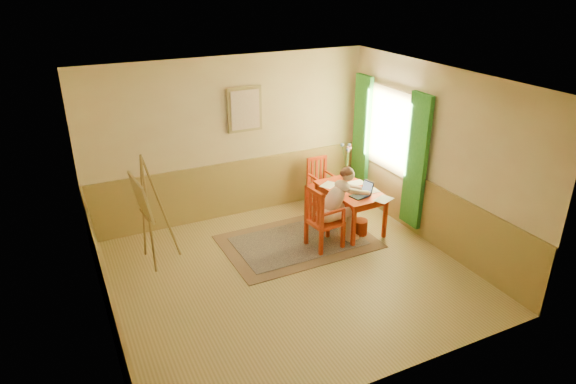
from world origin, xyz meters
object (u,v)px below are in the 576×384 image
figure (338,203)px  chair_left (322,218)px  laptop (362,193)px  table (350,194)px  chair_back (320,183)px  easel (144,201)px

figure → chair_left: bearing=-174.2°
chair_left → laptop: (0.78, 0.09, 0.25)m
figure → laptop: bearing=6.5°
table → chair_left: 0.85m
table → chair_back: bearing=90.7°
figure → easel: easel is taller
figure → table: bearing=38.1°
table → figure: (-0.45, -0.35, 0.07)m
chair_back → laptop: size_ratio=2.32×
figure → chair_back: bearing=72.0°
laptop → figure: bearing=-173.5°
table → easel: bearing=174.0°
table → laptop: 0.33m
chair_back → figure: figure is taller
chair_back → easel: 3.38m
chair_back → easel: (-3.26, -0.65, 0.56)m
chair_left → chair_back: size_ratio=1.12×
laptop → easel: 3.38m
laptop → chair_back: bearing=92.1°
laptop → easel: easel is taller
chair_back → chair_left: bearing=-118.2°
laptop → easel: size_ratio=0.23×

